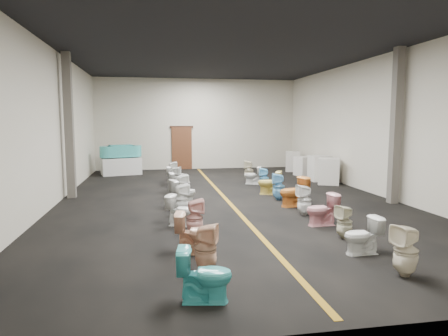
{
  "coord_description": "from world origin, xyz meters",
  "views": [
    {
      "loc": [
        -2.16,
        -12.06,
        2.41
      ],
      "look_at": [
        0.13,
        1.0,
        0.84
      ],
      "focal_mm": 32.0,
      "sensor_mm": 36.0,
      "label": 1
    }
  ],
  "objects": [
    {
      "name": "appliance_crate_c",
      "position": [
        4.4,
        4.58,
        0.42
      ],
      "size": [
        0.89,
        0.89,
        0.85
      ],
      "primitive_type": "cube",
      "rotation": [
        0.0,
        0.0,
        0.21
      ],
      "color": "beige",
      "rests_on": "floor"
    },
    {
      "name": "toilet_left_4",
      "position": [
        -1.56,
        -3.02,
        0.36
      ],
      "size": [
        0.8,
        0.65,
        0.72
      ],
      "primitive_type": "imported",
      "rotation": [
        0.0,
        0.0,
        1.15
      ],
      "color": "white",
      "rests_on": "floor"
    },
    {
      "name": "appliance_crate_a",
      "position": [
        4.4,
        2.17,
        0.5
      ],
      "size": [
        1.01,
        1.01,
        0.99
      ],
      "primitive_type": "cube",
      "rotation": [
        0.0,
        0.0,
        -0.41
      ],
      "color": "silver",
      "rests_on": "floor"
    },
    {
      "name": "toilet_left_10",
      "position": [
        -1.38,
        3.17,
        0.34
      ],
      "size": [
        0.67,
        0.38,
        0.68
      ],
      "primitive_type": "imported",
      "rotation": [
        0.0,
        0.0,
        1.58
      ],
      "color": "white",
      "rests_on": "floor"
    },
    {
      "name": "toilet_right_4",
      "position": [
        1.6,
        -2.53,
        0.4
      ],
      "size": [
        0.38,
        0.37,
        0.79
      ],
      "primitive_type": "imported",
      "rotation": [
        0.0,
        0.0,
        -1.53
      ],
      "color": "white",
      "rests_on": "floor"
    },
    {
      "name": "toilet_left_11",
      "position": [
        -1.46,
        4.28,
        0.38
      ],
      "size": [
        0.41,
        0.41,
        0.75
      ],
      "primitive_type": "imported",
      "rotation": [
        0.0,
        0.0,
        1.8
      ],
      "color": "white",
      "rests_on": "floor"
    },
    {
      "name": "wall_left",
      "position": [
        -5.0,
        0.0,
        2.25
      ],
      "size": [
        0.0,
        16.0,
        16.0
      ],
      "primitive_type": "plane",
      "rotation": [
        1.57,
        0.0,
        1.57
      ],
      "color": "beige",
      "rests_on": "ground"
    },
    {
      "name": "floor",
      "position": [
        0.0,
        0.0,
        0.0
      ],
      "size": [
        16.0,
        16.0,
        0.0
      ],
      "primitive_type": "plane",
      "color": "black",
      "rests_on": "ground"
    },
    {
      "name": "toilet_right_0",
      "position": [
        1.65,
        -6.66,
        0.41
      ],
      "size": [
        0.44,
        0.44,
        0.82
      ],
      "primitive_type": "imported",
      "rotation": [
        0.0,
        0.0,
        -1.37
      ],
      "color": "beige",
      "rests_on": "floor"
    },
    {
      "name": "toilet_right_8",
      "position": [
        1.68,
        1.53,
        0.38
      ],
      "size": [
        0.4,
        0.4,
        0.76
      ],
      "primitive_type": "imported",
      "rotation": [
        0.0,
        0.0,
        -1.75
      ],
      "color": "#71C6F2",
      "rests_on": "floor"
    },
    {
      "name": "toilet_right_9",
      "position": [
        1.53,
        2.63,
        0.34
      ],
      "size": [
        0.77,
        0.63,
        0.69
      ],
      "primitive_type": "imported",
      "rotation": [
        0.0,
        0.0,
        -2.0
      ],
      "color": "white",
      "rests_on": "floor"
    },
    {
      "name": "toilet_left_5",
      "position": [
        -1.5,
        -1.87,
        0.4
      ],
      "size": [
        0.45,
        0.44,
        0.8
      ],
      "primitive_type": "imported",
      "rotation": [
        0.0,
        0.0,
        1.83
      ],
      "color": "white",
      "rests_on": "floor"
    },
    {
      "name": "column_right",
      "position": [
        4.75,
        -1.5,
        2.25
      ],
      "size": [
        0.25,
        0.25,
        4.5
      ],
      "primitive_type": "cube",
      "color": "#59544C",
      "rests_on": "floor"
    },
    {
      "name": "toilet_left_7",
      "position": [
        -1.36,
        0.06,
        0.39
      ],
      "size": [
        0.46,
        0.46,
        0.79
      ],
      "primitive_type": "imported",
      "rotation": [
        0.0,
        0.0,
        1.93
      ],
      "color": "white",
      "rests_on": "floor"
    },
    {
      "name": "ceiling",
      "position": [
        0.0,
        0.0,
        4.5
      ],
      "size": [
        16.0,
        16.0,
        0.0
      ],
      "primitive_type": "plane",
      "rotation": [
        3.14,
        0.0,
        0.0
      ],
      "color": "black",
      "rests_on": "ground"
    },
    {
      "name": "door_frame",
      "position": [
        -0.8,
        7.95,
        2.12
      ],
      "size": [
        1.15,
        0.08,
        0.1
      ],
      "primitive_type": "cube",
      "color": "#331C11",
      "rests_on": "back_door"
    },
    {
      "name": "wall_right",
      "position": [
        5.0,
        0.0,
        2.25
      ],
      "size": [
        0.0,
        16.0,
        16.0
      ],
      "primitive_type": "plane",
      "rotation": [
        1.57,
        0.0,
        -1.57
      ],
      "color": "beige",
      "rests_on": "ground"
    },
    {
      "name": "appliance_crate_b",
      "position": [
        4.4,
        3.02,
        0.51
      ],
      "size": [
        0.74,
        0.74,
        1.02
      ],
      "primitive_type": "cube",
      "rotation": [
        0.0,
        0.0,
        0.0
      ],
      "color": "beige",
      "rests_on": "floor"
    },
    {
      "name": "wall_back",
      "position": [
        0.0,
        8.0,
        2.25
      ],
      "size": [
        10.0,
        0.0,
        10.0
      ],
      "primitive_type": "plane",
      "rotation": [
        1.57,
        0.0,
        0.0
      ],
      "color": "beige",
      "rests_on": "ground"
    },
    {
      "name": "toilet_right_6",
      "position": [
        1.56,
        -0.51,
        0.41
      ],
      "size": [
        0.44,
        0.44,
        0.83
      ],
      "primitive_type": "imported",
      "rotation": [
        0.0,
        0.0,
        -1.76
      ],
      "color": "#73BEEB",
      "rests_on": "floor"
    },
    {
      "name": "toilet_right_3",
      "position": [
        1.63,
        -3.56,
        0.37
      ],
      "size": [
        0.75,
        0.45,
        0.75
      ],
      "primitive_type": "imported",
      "rotation": [
        0.0,
        0.0,
        -1.52
      ],
      "color": "pink",
      "rests_on": "floor"
    },
    {
      "name": "toilet_left_1",
      "position": [
        -1.39,
        -5.96,
        0.39
      ],
      "size": [
        0.46,
        0.45,
        0.79
      ],
      "primitive_type": "imported",
      "rotation": [
        0.0,
        0.0,
        1.24
      ],
      "color": "#D7A585",
      "rests_on": "floor"
    },
    {
      "name": "toilet_right_2",
      "position": [
        1.66,
        -4.62,
        0.35
      ],
      "size": [
        0.39,
        0.38,
        0.7
      ],
      "primitive_type": "imported",
      "rotation": [
        0.0,
        0.0,
        -1.32
      ],
      "color": "beige",
      "rests_on": "floor"
    },
    {
      "name": "back_door",
      "position": [
        -0.8,
        7.94,
        1.05
      ],
      "size": [
        1.0,
        0.1,
        2.1
      ],
      "primitive_type": "cube",
      "color": "#562D19",
      "rests_on": "floor"
    },
    {
      "name": "bathtub",
      "position": [
        -3.64,
        6.36,
        1.07
      ],
      "size": [
        1.81,
        1.01,
        0.55
      ],
      "rotation": [
        0.0,
        0.0,
        0.29
      ],
      "color": "teal",
      "rests_on": "display_table"
    },
    {
      "name": "toilet_left_3",
      "position": [
        -1.36,
        -3.93,
        0.4
      ],
      "size": [
        0.38,
        0.38,
        0.8
      ],
      "primitive_type": "imported",
      "rotation": [
        0.0,
        0.0,
        1.62
      ],
      "color": "#D69B93",
      "rests_on": "floor"
    },
    {
      "name": "toilet_left_6",
      "position": [
        -1.38,
        -0.83,
        0.38
      ],
      "size": [
        0.85,
        0.67,
        0.76
      ],
      "primitive_type": "imported",
      "rotation": [
        0.0,
        0.0,
        1.94
      ],
      "color": "silver",
      "rests_on": "floor"
    },
    {
      "name": "toilet_right_1",
      "position": [
        1.52,
        -5.58,
        0.35
      ],
      "size": [
        0.69,
        0.4,
        0.69
      ],
      "primitive_type": "imported",
      "rotation": [
        0.0,
        0.0,
        -1.55
      ],
      "color": "white",
      "rests_on": "floor"
    },
    {
      "name": "aisle_stripe",
      "position": [
        0.0,
        0.0,
        0.0
      ],
      "size": [
        0.12,
        15.6,
        0.01
      ],
      "primitive_type": "cube",
      "color": "#946915",
      "rests_on": "floor"
    },
    {
      "name": "toilet_right_7",
      "position": [
        1.56,
        0.44,
        0.39
      ],
      "size": [
        0.88,
        0.72,
        0.79
      ],
      "primitive_type": "imported",
      "rotation": [
        0.0,
        0.0,
        -2.0
      ],
      "color": "#ECD05D",
      "rests_on": "floor"
    },
    {
      "name": "toilet_left_2",
      "position": [
        -1.45,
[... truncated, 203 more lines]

